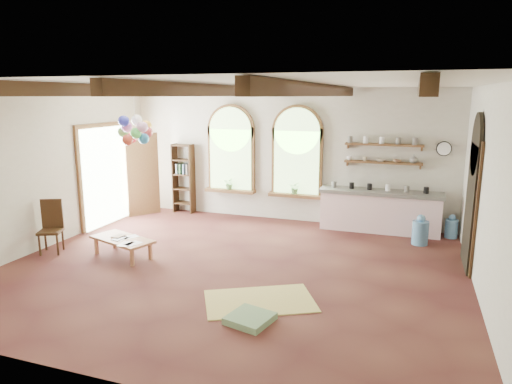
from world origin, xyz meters
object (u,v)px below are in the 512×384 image
at_px(coffee_table, 122,240).
at_px(balloon_cluster, 135,130).
at_px(kitchen_counter, 380,211).
at_px(side_chair, 51,238).

xyz_separation_m(coffee_table, balloon_cluster, (-0.21, 0.93, 2.01)).
height_order(kitchen_counter, coffee_table, kitchen_counter).
relative_size(kitchen_counter, balloon_cluster, 2.35).
relative_size(kitchen_counter, coffee_table, 1.92).
bearing_deg(side_chair, coffee_table, 9.52).
height_order(kitchen_counter, side_chair, side_chair).
xyz_separation_m(kitchen_counter, coffee_table, (-4.50, -3.33, -0.15)).
distance_m(coffee_table, side_chair, 1.48).
bearing_deg(kitchen_counter, balloon_cluster, -153.00).
xyz_separation_m(kitchen_counter, balloon_cluster, (-4.71, -2.40, 1.86)).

